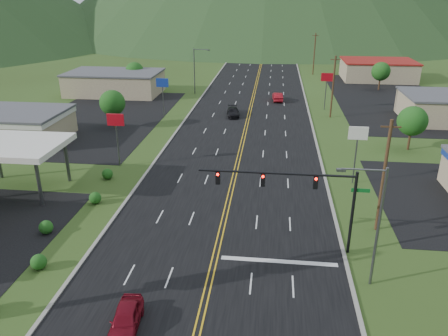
# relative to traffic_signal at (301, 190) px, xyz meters

# --- Properties ---
(traffic_signal) EXTENTS (13.10, 0.43, 7.00)m
(traffic_signal) POSITION_rel_traffic_signal_xyz_m (0.00, 0.00, 0.00)
(traffic_signal) COLOR black
(traffic_signal) RESTS_ON ground
(streetlight_east) EXTENTS (3.28, 0.25, 9.00)m
(streetlight_east) POSITION_rel_traffic_signal_xyz_m (4.70, -4.00, -0.15)
(streetlight_east) COLOR #59595E
(streetlight_east) RESTS_ON ground
(streetlight_west) EXTENTS (3.28, 0.25, 9.00)m
(streetlight_west) POSITION_rel_traffic_signal_xyz_m (-18.16, 56.00, -0.15)
(streetlight_west) COLOR #59595E
(streetlight_west) RESTS_ON ground
(gas_canopy) EXTENTS (10.00, 8.00, 5.30)m
(gas_canopy) POSITION_rel_traffic_signal_xyz_m (-28.48, 8.00, -0.46)
(gas_canopy) COLOR white
(gas_canopy) RESTS_ON ground
(building_west_mid) EXTENTS (14.40, 10.40, 4.10)m
(building_west_mid) POSITION_rel_traffic_signal_xyz_m (-38.48, 24.00, -3.06)
(building_west_mid) COLOR tan
(building_west_mid) RESTS_ON ground
(building_west_far) EXTENTS (18.40, 11.40, 4.50)m
(building_west_far) POSITION_rel_traffic_signal_xyz_m (-34.48, 54.00, -3.07)
(building_west_far) COLOR tan
(building_west_far) RESTS_ON ground
(building_east_far) EXTENTS (16.40, 12.40, 4.50)m
(building_east_far) POSITION_rel_traffic_signal_xyz_m (21.52, 76.00, -3.07)
(building_east_far) COLOR tan
(building_east_far) RESTS_ON ground
(pole_sign_west_a) EXTENTS (2.00, 0.18, 6.40)m
(pole_sign_west_a) POSITION_rel_traffic_signal_xyz_m (-20.48, 16.00, -0.28)
(pole_sign_west_a) COLOR #59595E
(pole_sign_west_a) RESTS_ON ground
(pole_sign_west_b) EXTENTS (2.00, 0.18, 6.40)m
(pole_sign_west_b) POSITION_rel_traffic_signal_xyz_m (-20.48, 38.00, -0.28)
(pole_sign_west_b) COLOR #59595E
(pole_sign_west_b) RESTS_ON ground
(pole_sign_east_a) EXTENTS (2.00, 0.18, 6.40)m
(pole_sign_east_a) POSITION_rel_traffic_signal_xyz_m (6.52, 14.00, -0.28)
(pole_sign_east_a) COLOR #59595E
(pole_sign_east_a) RESTS_ON ground
(pole_sign_east_b) EXTENTS (2.00, 0.18, 6.40)m
(pole_sign_east_b) POSITION_rel_traffic_signal_xyz_m (6.52, 46.00, -0.28)
(pole_sign_east_b) COLOR #59595E
(pole_sign_east_b) RESTS_ON ground
(tree_west_a) EXTENTS (3.84, 3.84, 5.82)m
(tree_west_a) POSITION_rel_traffic_signal_xyz_m (-26.48, 31.00, -1.44)
(tree_west_a) COLOR #382314
(tree_west_a) RESTS_ON ground
(tree_west_b) EXTENTS (3.84, 3.84, 5.82)m
(tree_west_b) POSITION_rel_traffic_signal_xyz_m (-31.48, 58.00, -1.44)
(tree_west_b) COLOR #382314
(tree_west_b) RESTS_ON ground
(tree_east_a) EXTENTS (3.84, 3.84, 5.82)m
(tree_east_a) POSITION_rel_traffic_signal_xyz_m (15.52, 26.00, -1.44)
(tree_east_a) COLOR #382314
(tree_east_a) RESTS_ON ground
(tree_east_b) EXTENTS (3.84, 3.84, 5.82)m
(tree_east_b) POSITION_rel_traffic_signal_xyz_m (19.52, 64.00, -1.44)
(tree_east_b) COLOR #382314
(tree_east_b) RESTS_ON ground
(utility_pole_a) EXTENTS (1.60, 0.28, 10.00)m
(utility_pole_a) POSITION_rel_traffic_signal_xyz_m (7.02, 4.00, -0.20)
(utility_pole_a) COLOR #382314
(utility_pole_a) RESTS_ON ground
(utility_pole_b) EXTENTS (1.60, 0.28, 10.00)m
(utility_pole_b) POSITION_rel_traffic_signal_xyz_m (7.02, 41.00, -0.20)
(utility_pole_b) COLOR #382314
(utility_pole_b) RESTS_ON ground
(utility_pole_c) EXTENTS (1.60, 0.28, 10.00)m
(utility_pole_c) POSITION_rel_traffic_signal_xyz_m (7.02, 81.00, -0.20)
(utility_pole_c) COLOR #382314
(utility_pole_c) RESTS_ON ground
(utility_pole_d) EXTENTS (1.60, 0.28, 10.00)m
(utility_pole_d) POSITION_rel_traffic_signal_xyz_m (7.02, 121.00, -0.20)
(utility_pole_d) COLOR #382314
(utility_pole_d) RESTS_ON ground
(car_red_near) EXTENTS (2.11, 4.37, 1.44)m
(car_red_near) POSITION_rel_traffic_signal_xyz_m (-10.90, -10.38, -4.61)
(car_red_near) COLOR maroon
(car_red_near) RESTS_ON ground
(car_dark_mid) EXTENTS (2.56, 4.96, 1.38)m
(car_dark_mid) POSITION_rel_traffic_signal_xyz_m (-9.08, 39.67, -4.64)
(car_dark_mid) COLOR black
(car_dark_mid) RESTS_ON ground
(car_red_far) EXTENTS (2.08, 4.92, 1.58)m
(car_red_far) POSITION_rel_traffic_signal_xyz_m (-1.73, 51.51, -4.54)
(car_red_far) COLOR maroon
(car_red_far) RESTS_ON ground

